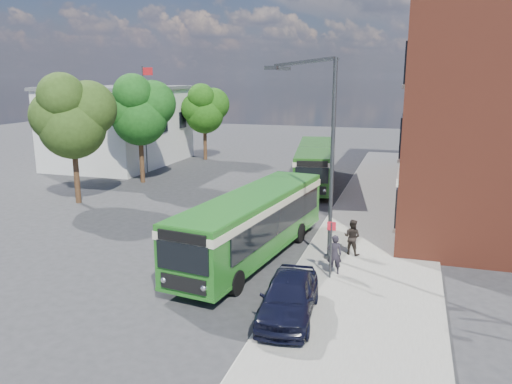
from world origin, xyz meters
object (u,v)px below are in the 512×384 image
(street_lamp, at_px, (324,157))
(parked_car, at_px, (289,296))
(bus_front, at_px, (253,220))
(bus_rear, at_px, (314,161))

(street_lamp, bearing_deg, parked_car, -90.35)
(street_lamp, bearing_deg, bus_front, -169.76)
(parked_car, bearing_deg, bus_front, 113.83)
(bus_front, height_order, parked_car, bus_front)
(bus_front, distance_m, parked_car, 6.36)
(parked_car, bearing_deg, bus_rear, 93.70)
(parked_car, bearing_deg, street_lamp, 84.61)
(street_lamp, height_order, bus_front, street_lamp)
(bus_front, xyz_separation_m, bus_rear, (-0.38, 16.68, 0.00))
(street_lamp, bearing_deg, bus_rear, 102.07)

